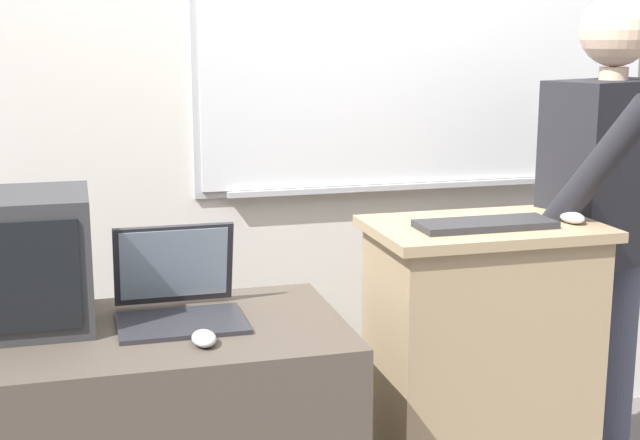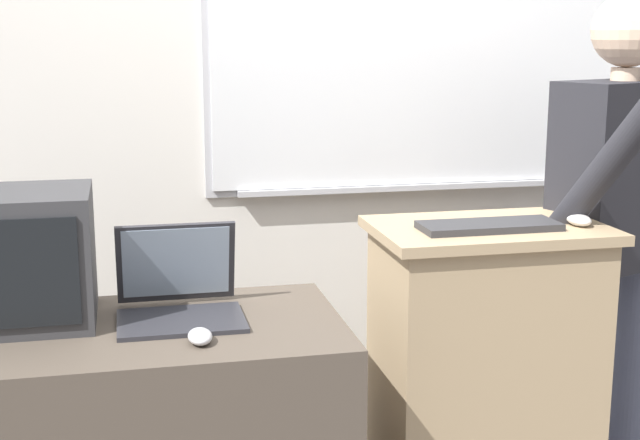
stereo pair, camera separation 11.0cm
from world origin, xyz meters
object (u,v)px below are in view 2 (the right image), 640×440
laptop (178,289)px  wireless_keyboard (489,226)px  lectern_podium (483,384)px  crt_monitor (28,257)px  computer_mouse_by_laptop (200,336)px  person_presenter (617,215)px  computer_mouse_by_keyboard (579,220)px

laptop → wireless_keyboard: laptop is taller
lectern_podium → crt_monitor: bearing=178.6°
wireless_keyboard → crt_monitor: (-1.25, 0.09, -0.04)m
lectern_podium → computer_mouse_by_laptop: 0.94m
computer_mouse_by_laptop → laptop: bearing=98.2°
laptop → wireless_keyboard: 0.88m
laptop → wireless_keyboard: size_ratio=0.84×
person_presenter → computer_mouse_by_laptop: 1.43m
lectern_podium → crt_monitor: 1.35m
laptop → crt_monitor: crt_monitor is taller
lectern_podium → wireless_keyboard: wireless_keyboard is taller
wireless_keyboard → crt_monitor: crt_monitor is taller
lectern_podium → crt_monitor: size_ratio=2.80×
lectern_podium → person_presenter: size_ratio=0.60×
lectern_podium → person_presenter: (0.50, 0.16, 0.46)m
computer_mouse_by_laptop → computer_mouse_by_keyboard: size_ratio=1.00×
computer_mouse_by_laptop → crt_monitor: 0.52m
wireless_keyboard → computer_mouse_by_keyboard: size_ratio=3.94×
wireless_keyboard → crt_monitor: bearing=176.1°
person_presenter → wireless_keyboard: 0.57m
wireless_keyboard → computer_mouse_by_keyboard: 0.27m
lectern_podium → person_presenter: bearing=17.6°
person_presenter → crt_monitor: size_ratio=4.70×
person_presenter → computer_mouse_by_laptop: size_ratio=16.40×
lectern_podium → laptop: (-0.89, 0.01, 0.35)m
computer_mouse_by_laptop → computer_mouse_by_keyboard: bearing=9.1°
lectern_podium → person_presenter: person_presenter is taller
laptop → lectern_podium: bearing=-0.4°
computer_mouse_by_laptop → person_presenter: bearing=16.4°
person_presenter → laptop: person_presenter is taller
lectern_podium → crt_monitor: crt_monitor is taller
wireless_keyboard → computer_mouse_by_keyboard: bearing=-1.7°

